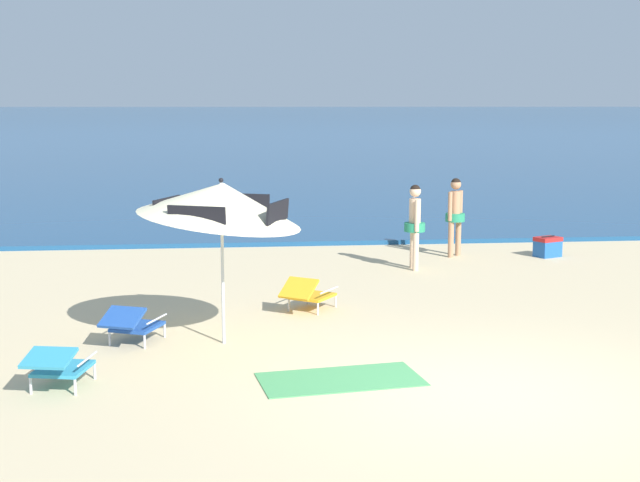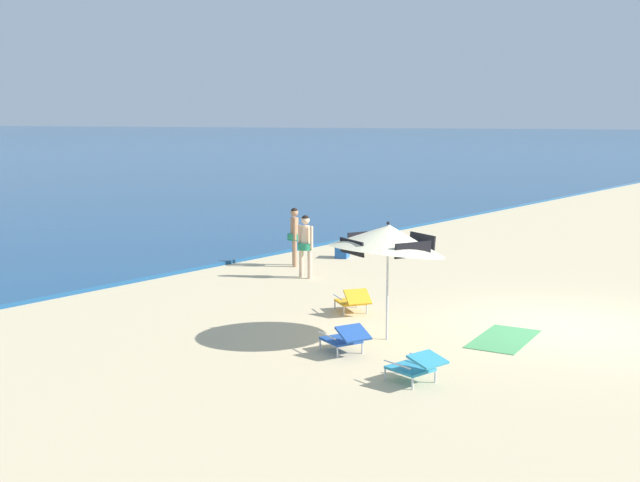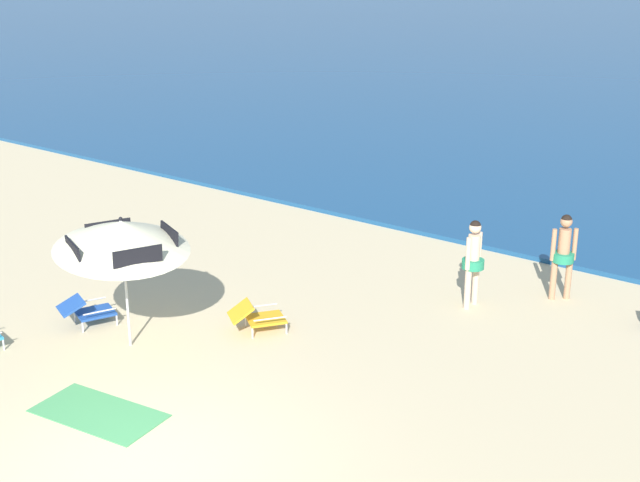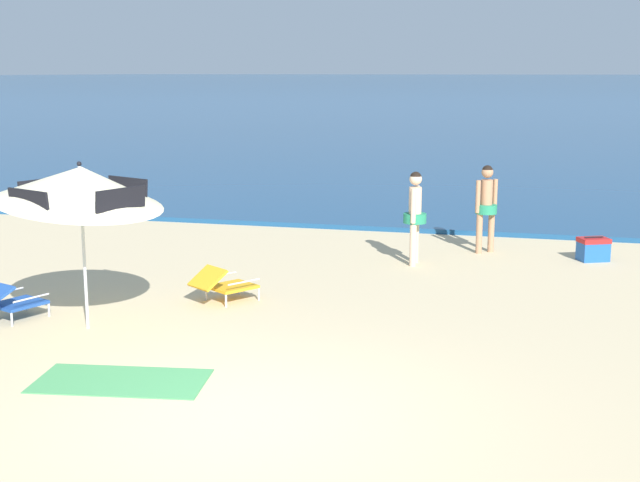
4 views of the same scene
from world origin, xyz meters
name	(u,v)px [view 4 (image 4 of 4)]	position (x,y,z in m)	size (l,w,h in m)	color
ground_plane	(237,417)	(0.00, 0.00, 0.00)	(800.00, 800.00, 0.00)	#D1BA8E
ocean_water	(538,78)	(0.00, 409.83, 0.05)	(800.00, 800.00, 0.10)	navy
beach_umbrella_striped_main	(80,185)	(-2.82, 2.24, 1.84)	(2.62, 2.59, 2.21)	silver
lounge_chair_under_umbrella	(224,284)	(-1.59, 3.88, 0.27)	(0.94, 1.03, 0.53)	gold
lounge_chair_facing_sea	(9,300)	(-3.98, 2.31, 0.27)	(0.82, 1.01, 0.51)	#1E4799
person_standing_near_shore	(415,211)	(0.68, 6.98, 0.91)	(0.39, 0.47, 1.58)	beige
person_standing_beside	(486,202)	(1.78, 8.26, 0.92)	(0.39, 0.39, 1.58)	tan
cooler_box	(593,249)	(3.64, 8.03, 0.20)	(0.59, 0.52, 0.43)	#1E56A8
beach_towel	(121,381)	(-1.51, 0.60, 0.01)	(0.90, 1.80, 0.01)	#4C9E5B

